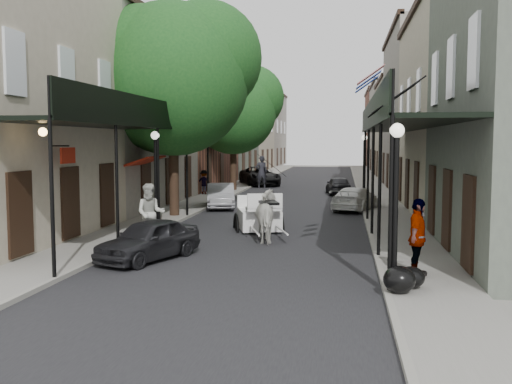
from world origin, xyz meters
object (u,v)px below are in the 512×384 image
at_px(tree_far, 239,107).
at_px(pedestrian_sidewalk_left, 204,182).
at_px(lamppost_right_far, 364,166).
at_px(horse, 269,216).
at_px(lamppost_right_near, 395,204).
at_px(pedestrian_sidewalk_right, 418,238).
at_px(car_left_mid, 221,196).
at_px(lamppost_left, 156,178).
at_px(pedestrian_walking, 150,213).
at_px(carriage, 258,200).
at_px(car_left_far, 260,176).
at_px(car_right_near, 356,199).
at_px(tree_near, 183,73).
at_px(car_left_near, 149,240).
at_px(car_right_far, 338,185).

distance_m(tree_far, pedestrian_sidewalk_left, 6.41).
distance_m(lamppost_right_far, horse, 14.00).
height_order(lamppost_right_near, horse, lamppost_right_near).
bearing_deg(pedestrian_sidewalk_right, car_left_mid, 45.22).
relative_size(lamppost_left, pedestrian_walking, 1.83).
bearing_deg(tree_far, horse, -76.56).
xyz_separation_m(tree_far, carriage, (3.89, -17.03, -4.70)).
bearing_deg(lamppost_right_near, tree_far, 107.68).
height_order(tree_far, lamppost_right_near, tree_far).
distance_m(lamppost_left, horse, 4.92).
xyz_separation_m(car_left_far, car_right_near, (7.20, -15.73, -0.16)).
height_order(pedestrian_sidewalk_right, car_right_near, pedestrian_sidewalk_right).
height_order(tree_near, car_left_far, tree_near).
relative_size(pedestrian_sidewalk_left, car_right_near, 0.38).
bearing_deg(lamppost_right_near, car_left_near, 156.75).
bearing_deg(lamppost_left, car_right_near, 46.09).
distance_m(pedestrian_sidewalk_left, car_left_near, 19.80).
bearing_deg(tree_near, lamppost_left, -88.66).
bearing_deg(car_left_far, pedestrian_sidewalk_left, -124.16).
relative_size(horse, car_left_mid, 0.53).
bearing_deg(car_left_far, car_left_near, -108.89).
bearing_deg(lamppost_left, lamppost_right_near, -44.29).
distance_m(tree_far, horse, 20.80).
xyz_separation_m(tree_far, horse, (4.69, -19.65, -4.96)).
height_order(horse, carriage, carriage).
xyz_separation_m(pedestrian_walking, car_right_far, (6.15, 19.06, -0.41)).
height_order(lamppost_left, car_left_near, lamppost_left).
bearing_deg(car_left_far, lamppost_left, -112.08).
distance_m(horse, pedestrian_sidewalk_right, 6.67).
xyz_separation_m(tree_far, lamppost_left, (0.15, -18.18, -3.79)).
distance_m(lamppost_right_near, car_right_near, 16.07).
bearing_deg(car_right_far, car_left_near, 69.53).
bearing_deg(car_left_far, lamppost_right_far, -77.59).
bearing_deg(car_left_near, tree_near, 121.52).
distance_m(lamppost_right_near, car_left_near, 7.43).
height_order(lamppost_right_near, pedestrian_walking, lamppost_right_near).
height_order(horse, car_left_far, horse).
relative_size(tree_far, car_right_far, 2.42).
xyz_separation_m(tree_near, car_right_near, (7.80, 3.82, -5.90)).
distance_m(pedestrian_sidewalk_right, car_left_mid, 16.66).
bearing_deg(pedestrian_sidewalk_left, car_right_near, 148.32).
bearing_deg(car_left_near, car_left_mid, 114.95).
xyz_separation_m(pedestrian_walking, pedestrian_sidewalk_left, (-2.30, 16.78, -0.13)).
bearing_deg(lamppost_right_far, car_right_far, 107.22).
bearing_deg(pedestrian_walking, car_left_mid, 74.27).
bearing_deg(tree_near, pedestrian_sidewalk_left, 98.90).
relative_size(lamppost_right_near, car_right_far, 1.04).
xyz_separation_m(lamppost_right_far, pedestrian_walking, (-7.60, -14.37, -1.04)).
relative_size(tree_near, horse, 4.63).
relative_size(horse, car_right_near, 0.51).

